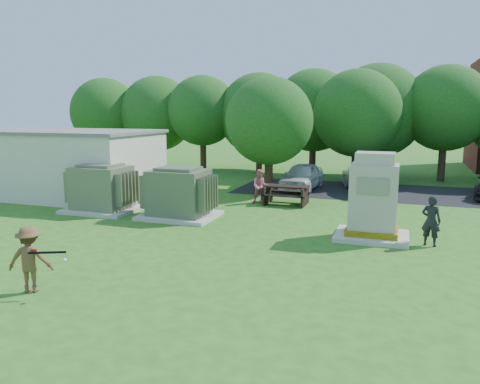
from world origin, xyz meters
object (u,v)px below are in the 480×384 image
at_px(batter, 30,259).
at_px(car_white, 302,176).
at_px(transformer_right, 179,194).
at_px(transformer_left, 102,189).
at_px(person_at_picnic, 260,186).
at_px(car_silver_a, 366,178).
at_px(picnic_table, 286,193).
at_px(person_by_generator, 431,221).
at_px(generator_cabinet, 373,201).

bearing_deg(batter, car_white, -121.22).
bearing_deg(transformer_right, car_white, 68.89).
bearing_deg(transformer_left, person_at_picnic, 33.19).
xyz_separation_m(car_white, car_silver_a, (3.42, 0.15, 0.02)).
bearing_deg(batter, picnic_table, -125.59).
height_order(transformer_left, transformer_right, same).
bearing_deg(person_at_picnic, car_white, 58.92).
relative_size(batter, person_by_generator, 0.98).
bearing_deg(car_white, generator_cabinet, -61.33).
height_order(generator_cabinet, person_at_picnic, generator_cabinet).
bearing_deg(transformer_left, transformer_right, 0.00).
height_order(batter, car_silver_a, batter).
relative_size(batter, person_at_picnic, 1.01).
height_order(transformer_left, person_at_picnic, transformer_left).
distance_m(transformer_right, car_silver_a, 10.98).
distance_m(generator_cabinet, person_by_generator, 1.91).
bearing_deg(person_at_picnic, generator_cabinet, -59.25).
relative_size(person_at_picnic, car_silver_a, 0.36).
bearing_deg(person_by_generator, person_at_picnic, -19.38).
distance_m(picnic_table, person_by_generator, 7.88).
relative_size(batter, car_white, 0.38).
bearing_deg(car_white, person_by_generator, -53.57).
height_order(person_by_generator, person_at_picnic, person_by_generator).
relative_size(person_by_generator, person_at_picnic, 1.02).
bearing_deg(picnic_table, transformer_left, -150.25).
bearing_deg(car_white, batter, -96.94).
bearing_deg(person_at_picnic, car_silver_a, 28.52).
bearing_deg(car_silver_a, picnic_table, 34.23).
distance_m(picnic_table, car_silver_a, 5.62).
height_order(person_at_picnic, car_silver_a, person_at_picnic).
relative_size(transformer_left, person_by_generator, 1.82).
xyz_separation_m(generator_cabinet, car_silver_a, (-0.94, 9.40, -0.55)).
distance_m(transformer_right, car_white, 9.15).
relative_size(picnic_table, person_by_generator, 1.24).
distance_m(batter, car_silver_a, 18.23).
relative_size(transformer_right, generator_cabinet, 1.02).
xyz_separation_m(generator_cabinet, picnic_table, (-4.17, 4.82, -0.74)).
height_order(transformer_right, person_by_generator, transformer_right).
bearing_deg(generator_cabinet, picnic_table, 130.90).
bearing_deg(transformer_left, picnic_table, 29.75).
bearing_deg(person_by_generator, picnic_table, -25.51).
xyz_separation_m(batter, person_by_generator, (9.28, 7.34, 0.01)).
relative_size(transformer_right, car_white, 0.70).
relative_size(transformer_right, person_by_generator, 1.82).
height_order(transformer_right, picnic_table, transformer_right).
distance_m(person_at_picnic, car_silver_a, 6.53).
relative_size(transformer_left, transformer_right, 1.00).
xyz_separation_m(generator_cabinet, person_by_generator, (1.83, -0.28, -0.46)).
distance_m(person_by_generator, car_silver_a, 10.07).
relative_size(generator_cabinet, person_at_picnic, 1.83).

